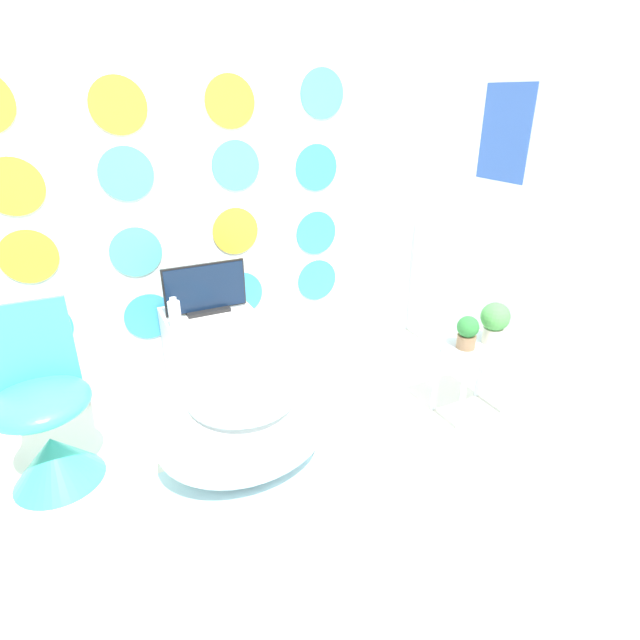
{
  "coord_description": "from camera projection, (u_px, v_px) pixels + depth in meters",
  "views": [
    {
      "loc": [
        -0.63,
        -1.25,
        1.75
      ],
      "look_at": [
        0.42,
        0.82,
        0.7
      ],
      "focal_mm": 28.0,
      "sensor_mm": 36.0,
      "label": 1
    }
  ],
  "objects": [
    {
      "name": "chair",
      "position": [
        48.0,
        430.0,
        2.38
      ],
      "size": [
        0.45,
        0.45,
        0.88
      ],
      "color": "#38B2A3",
      "rests_on": "ground_plane"
    },
    {
      "name": "bathtub",
      "position": [
        245.0,
        430.0,
        2.48
      ],
      "size": [
        0.86,
        0.64,
        0.45
      ],
      "color": "white",
      "rests_on": "ground_plane"
    },
    {
      "name": "wall_right",
      "position": [
        515.0,
        180.0,
        2.85
      ],
      "size": [
        0.06,
        2.72,
        2.6
      ],
      "color": "silver",
      "rests_on": "ground_plane"
    },
    {
      "name": "ground_plane",
      "position": [
        320.0,
        573.0,
        2.0
      ],
      "size": [
        12.0,
        12.0,
        0.0
      ],
      "primitive_type": "plane",
      "color": "silver"
    },
    {
      "name": "potted_plant_left",
      "position": [
        467.0,
        332.0,
        2.75
      ],
      "size": [
        0.12,
        0.12,
        0.19
      ],
      "color": "#8C6B4C",
      "rests_on": "side_table"
    },
    {
      "name": "side_table",
      "position": [
        475.0,
        360.0,
        2.87
      ],
      "size": [
        0.4,
        0.28,
        0.46
      ],
      "color": "silver",
      "rests_on": "ground_plane"
    },
    {
      "name": "tv",
      "position": [
        205.0,
        291.0,
        2.92
      ],
      "size": [
        0.48,
        0.12,
        0.3
      ],
      "color": "black",
      "rests_on": "tv_cabinet"
    },
    {
      "name": "rug",
      "position": [
        263.0,
        489.0,
        2.42
      ],
      "size": [
        1.22,
        0.68,
        0.01
      ],
      "color": "silver",
      "rests_on": "ground_plane"
    },
    {
      "name": "tv_cabinet",
      "position": [
        211.0,
        354.0,
        3.09
      ],
      "size": [
        0.52,
        0.4,
        0.57
      ],
      "color": "silver",
      "rests_on": "ground_plane"
    },
    {
      "name": "vase",
      "position": [
        175.0,
        314.0,
        2.73
      ],
      "size": [
        0.07,
        0.07,
        0.18
      ],
      "color": "white",
      "rests_on": "tv_cabinet"
    },
    {
      "name": "potted_plant_right",
      "position": [
        495.0,
        321.0,
        2.79
      ],
      "size": [
        0.16,
        0.16,
        0.24
      ],
      "color": "beige",
      "rests_on": "side_table"
    },
    {
      "name": "wall_back_dotted",
      "position": [
        184.0,
        180.0,
        2.88
      ],
      "size": [
        4.33,
        0.05,
        2.6
      ],
      "color": "white",
      "rests_on": "ground_plane"
    }
  ]
}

